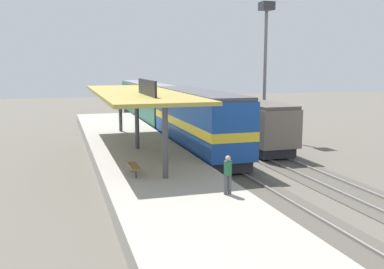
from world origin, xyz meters
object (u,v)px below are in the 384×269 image
freight_car (246,122)px  light_mast (266,41)px  platform_bench (134,166)px  locomotive (197,121)px  person_waiting (228,173)px  passenger_carriage_single (148,102)px

freight_car → light_mast: bearing=47.2°
platform_bench → locomotive: size_ratio=0.12×
light_mast → person_waiting: light_mast is taller
platform_bench → passenger_carriage_single: passenger_carriage_single is taller
locomotive → person_waiting: 13.00m
locomotive → freight_car: 4.92m
platform_bench → passenger_carriage_single: 26.91m
locomotive → freight_car: (4.60, 1.69, -0.44)m
platform_bench → person_waiting: 5.63m
freight_car → light_mast: (3.20, 3.46, 6.43)m
locomotive → passenger_carriage_single: 18.00m
passenger_carriage_single → light_mast: (7.80, -12.86, 6.08)m
passenger_carriage_single → freight_car: (4.60, -16.31, -0.34)m
platform_bench → light_mast: (13.80, 13.35, 7.05)m
light_mast → person_waiting: bearing=-120.4°
platform_bench → passenger_carriage_single: (6.00, 26.21, 0.97)m
platform_bench → locomotive: locomotive is taller
platform_bench → locomotive: 10.22m
passenger_carriage_single → freight_car: 16.95m
locomotive → passenger_carriage_single: locomotive is taller
platform_bench → passenger_carriage_single: bearing=77.1°
freight_car → light_mast: size_ratio=1.03×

